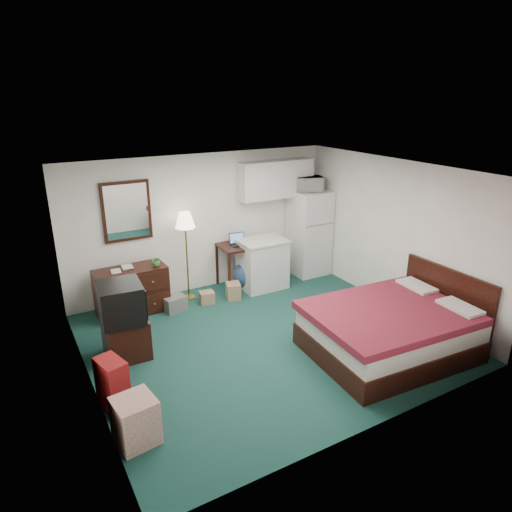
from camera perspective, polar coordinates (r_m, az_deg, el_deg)
floor at (r=6.99m, az=1.16°, el=-10.23°), size 5.00×4.50×0.01m
ceiling at (r=6.13m, az=1.33°, el=10.42°), size 5.00×4.50×0.01m
walls at (r=6.45m, az=1.24°, el=-0.59°), size 5.01×4.51×2.50m
mirror at (r=7.83m, az=-15.88°, el=5.41°), size 0.80×0.06×1.00m
upper_cabinets at (r=8.71m, az=2.47°, el=9.58°), size 1.50×0.35×0.70m
headboard at (r=7.47m, az=22.70°, el=-5.09°), size 0.06×1.56×1.00m
dresser at (r=7.86m, az=-15.27°, el=-4.21°), size 1.16×0.55×0.79m
floor_lamp at (r=8.06m, az=-8.64°, el=-0.04°), size 0.34×0.34×1.58m
desk at (r=8.57m, az=-2.32°, el=-1.25°), size 0.69×0.69×0.83m
exercise_ball at (r=8.58m, az=-1.13°, el=-2.35°), size 0.53×0.53×0.52m
kitchen_counter at (r=8.54m, az=0.80°, el=-1.06°), size 0.83×0.64×0.91m
fridge at (r=9.19m, az=6.62°, el=2.94°), size 0.70×0.70×1.69m
bed at (r=6.74m, az=16.26°, el=-9.00°), size 2.24×1.81×0.68m
tv_stand at (r=6.71m, az=-15.93°, el=-9.71°), size 0.58×0.63×0.56m
suitcase at (r=5.71m, az=-17.48°, el=-15.07°), size 0.34×0.45×0.64m
retail_box at (r=5.24m, az=-14.82°, el=-19.27°), size 0.46×0.46×0.52m
file_bin at (r=7.88m, az=-10.14°, el=-5.85°), size 0.41×0.33×0.25m
cardboard_box_a at (r=8.07m, az=-6.17°, el=-5.16°), size 0.27×0.24×0.21m
cardboard_box_b at (r=8.20m, az=-2.86°, el=-4.34°), size 0.32×0.35×0.29m
laptop at (r=8.39m, az=-2.13°, el=2.03°), size 0.32×0.26×0.21m
crt_tv at (r=6.43m, az=-16.53°, el=-5.60°), size 0.63×0.68×0.54m
microwave at (r=8.91m, az=6.61°, el=9.15°), size 0.57×0.42×0.34m
book_a at (r=7.60m, az=-17.74°, el=-1.24°), size 0.15×0.04×0.21m
book_b at (r=7.72m, az=-16.50°, el=-0.69°), size 0.17×0.04×0.23m
mug at (r=7.68m, az=-12.43°, el=-0.80°), size 0.15×0.12×0.14m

